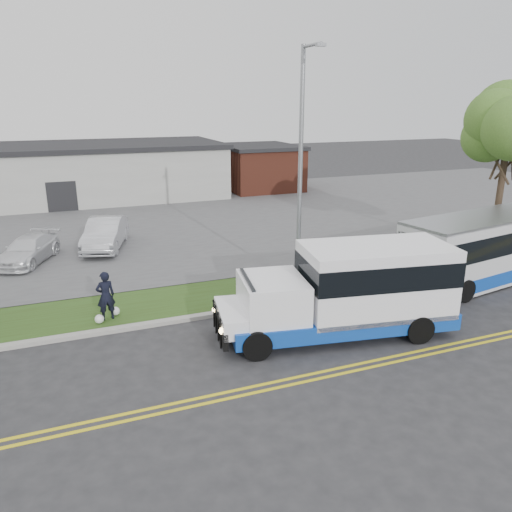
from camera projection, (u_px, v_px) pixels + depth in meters
name	position (u px, v px, depth m)	size (l,w,h in m)	color
ground	(256.00, 323.00, 17.81)	(140.00, 140.00, 0.00)	#28282B
lane_line_north	(304.00, 376.00, 14.39)	(70.00, 0.12, 0.01)	yellow
lane_line_south	(309.00, 381.00, 14.12)	(70.00, 0.12, 0.01)	yellow
curb	(245.00, 309.00, 18.77)	(80.00, 0.30, 0.15)	#9E9B93
verge	(230.00, 294.00, 20.37)	(80.00, 3.30, 0.10)	#2E4416
parking_lot	(162.00, 220.00, 32.91)	(80.00, 25.00, 0.10)	#4C4C4F
commercial_building	(59.00, 173.00, 39.07)	(25.40, 10.40, 4.35)	#9E9E99
brick_wing	(259.00, 167.00, 43.99)	(6.30, 7.30, 3.90)	brown
tree_east	(509.00, 131.00, 23.49)	(5.20, 5.20, 8.33)	#34271C
streetlight_near	(301.00, 163.00, 19.72)	(0.35, 1.53, 9.50)	gray
shuttle_bus	(353.00, 288.00, 16.63)	(8.23, 3.79, 3.04)	#0F40A7
transit_bus	(501.00, 245.00, 22.02)	(10.94, 4.20, 2.96)	silver
pedestrian	(106.00, 296.00, 17.61)	(0.66, 0.43, 1.80)	black
parked_car_a	(105.00, 234.00, 26.23)	(1.69, 4.83, 1.59)	silver
parked_car_b	(28.00, 250.00, 24.02)	(1.74, 4.27, 1.24)	silver
grocery_bag_left	(99.00, 319.00, 17.50)	(0.32, 0.32, 0.32)	white
grocery_bag_right	(115.00, 311.00, 18.16)	(0.32, 0.32, 0.32)	white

